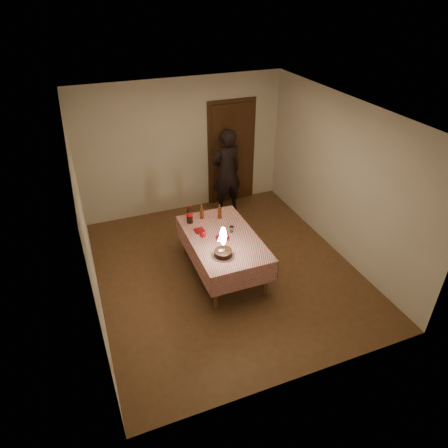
{
  "coord_description": "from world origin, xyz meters",
  "views": [
    {
      "loc": [
        -1.9,
        -4.79,
        4.1
      ],
      "look_at": [
        -0.07,
        -0.09,
        0.95
      ],
      "focal_mm": 32.0,
      "sensor_mm": 36.0,
      "label": 1
    }
  ],
  "objects_px": {
    "clear_cup": "(232,229)",
    "birthday_cake": "(223,248)",
    "cola_bottle": "(189,214)",
    "dining_table": "(223,242)",
    "photographer": "(226,172)",
    "red_cup": "(203,234)",
    "amber_bottle_left": "(202,212)",
    "red_plate": "(223,238)",
    "amber_bottle_right": "(220,212)"
  },
  "relations": [
    {
      "from": "clear_cup",
      "to": "birthday_cake",
      "type": "bearing_deg",
      "value": -123.19
    },
    {
      "from": "birthday_cake",
      "to": "cola_bottle",
      "type": "distance_m",
      "value": 1.05
    },
    {
      "from": "dining_table",
      "to": "photographer",
      "type": "relative_size",
      "value": 0.99
    },
    {
      "from": "red_cup",
      "to": "amber_bottle_left",
      "type": "relative_size",
      "value": 0.39
    },
    {
      "from": "dining_table",
      "to": "amber_bottle_left",
      "type": "bearing_deg",
      "value": 100.8
    },
    {
      "from": "red_plate",
      "to": "amber_bottle_left",
      "type": "height_order",
      "value": "amber_bottle_left"
    },
    {
      "from": "red_plate",
      "to": "clear_cup",
      "type": "bearing_deg",
      "value": 31.6
    },
    {
      "from": "red_plate",
      "to": "amber_bottle_left",
      "type": "xyz_separation_m",
      "value": [
        -0.11,
        0.67,
        0.11
      ]
    },
    {
      "from": "red_cup",
      "to": "photographer",
      "type": "relative_size",
      "value": 0.06
    },
    {
      "from": "dining_table",
      "to": "amber_bottle_left",
      "type": "xyz_separation_m",
      "value": [
        -0.12,
        0.64,
        0.21
      ]
    },
    {
      "from": "birthday_cake",
      "to": "red_cup",
      "type": "bearing_deg",
      "value": 100.93
    },
    {
      "from": "dining_table",
      "to": "red_plate",
      "type": "bearing_deg",
      "value": -114.49
    },
    {
      "from": "birthday_cake",
      "to": "photographer",
      "type": "height_order",
      "value": "photographer"
    },
    {
      "from": "cola_bottle",
      "to": "red_cup",
      "type": "bearing_deg",
      "value": -81.82
    },
    {
      "from": "birthday_cake",
      "to": "clear_cup",
      "type": "xyz_separation_m",
      "value": [
        0.35,
        0.54,
        -0.08
      ]
    },
    {
      "from": "dining_table",
      "to": "clear_cup",
      "type": "distance_m",
      "value": 0.25
    },
    {
      "from": "red_cup",
      "to": "clear_cup",
      "type": "xyz_separation_m",
      "value": [
        0.46,
        -0.03,
        -0.01
      ]
    },
    {
      "from": "red_plate",
      "to": "photographer",
      "type": "bearing_deg",
      "value": 66.81
    },
    {
      "from": "dining_table",
      "to": "photographer",
      "type": "xyz_separation_m",
      "value": [
        0.78,
        1.83,
        0.27
      ]
    },
    {
      "from": "birthday_cake",
      "to": "red_plate",
      "type": "distance_m",
      "value": 0.46
    },
    {
      "from": "amber_bottle_left",
      "to": "amber_bottle_right",
      "type": "bearing_deg",
      "value": -19.64
    },
    {
      "from": "red_cup",
      "to": "clear_cup",
      "type": "height_order",
      "value": "red_cup"
    },
    {
      "from": "red_plate",
      "to": "red_cup",
      "type": "xyz_separation_m",
      "value": [
        -0.27,
        0.16,
        0.05
      ]
    },
    {
      "from": "red_cup",
      "to": "amber_bottle_right",
      "type": "xyz_separation_m",
      "value": [
        0.43,
        0.42,
        0.07
      ]
    },
    {
      "from": "red_plate",
      "to": "photographer",
      "type": "distance_m",
      "value": 2.03
    },
    {
      "from": "cola_bottle",
      "to": "amber_bottle_left",
      "type": "height_order",
      "value": "cola_bottle"
    },
    {
      "from": "cola_bottle",
      "to": "amber_bottle_right",
      "type": "xyz_separation_m",
      "value": [
        0.5,
        -0.04,
        -0.03
      ]
    },
    {
      "from": "amber_bottle_right",
      "to": "red_cup",
      "type": "bearing_deg",
      "value": -135.95
    },
    {
      "from": "dining_table",
      "to": "red_plate",
      "type": "xyz_separation_m",
      "value": [
        -0.01,
        -0.03,
        0.1
      ]
    },
    {
      "from": "birthday_cake",
      "to": "red_plate",
      "type": "bearing_deg",
      "value": 69.72
    },
    {
      "from": "red_cup",
      "to": "amber_bottle_right",
      "type": "relative_size",
      "value": 0.39
    },
    {
      "from": "dining_table",
      "to": "photographer",
      "type": "bearing_deg",
      "value": 66.84
    },
    {
      "from": "amber_bottle_left",
      "to": "amber_bottle_right",
      "type": "distance_m",
      "value": 0.29
    },
    {
      "from": "dining_table",
      "to": "clear_cup",
      "type": "xyz_separation_m",
      "value": [
        0.18,
        0.09,
        0.14
      ]
    },
    {
      "from": "red_cup",
      "to": "cola_bottle",
      "type": "relative_size",
      "value": 0.31
    },
    {
      "from": "cola_bottle",
      "to": "photographer",
      "type": "height_order",
      "value": "photographer"
    },
    {
      "from": "amber_bottle_right",
      "to": "photographer",
      "type": "distance_m",
      "value": 1.43
    },
    {
      "from": "red_cup",
      "to": "clear_cup",
      "type": "relative_size",
      "value": 1.11
    },
    {
      "from": "birthday_cake",
      "to": "amber_bottle_right",
      "type": "xyz_separation_m",
      "value": [
        0.32,
        0.99,
        -0.01
      ]
    },
    {
      "from": "red_plate",
      "to": "cola_bottle",
      "type": "xyz_separation_m",
      "value": [
        -0.33,
        0.62,
        0.15
      ]
    },
    {
      "from": "cola_bottle",
      "to": "amber_bottle_right",
      "type": "height_order",
      "value": "cola_bottle"
    },
    {
      "from": "amber_bottle_left",
      "to": "clear_cup",
      "type": "bearing_deg",
      "value": -60.92
    },
    {
      "from": "amber_bottle_left",
      "to": "photographer",
      "type": "xyz_separation_m",
      "value": [
        0.91,
        1.19,
        0.06
      ]
    },
    {
      "from": "dining_table",
      "to": "red_cup",
      "type": "distance_m",
      "value": 0.34
    },
    {
      "from": "red_cup",
      "to": "amber_bottle_right",
      "type": "bearing_deg",
      "value": 44.05
    },
    {
      "from": "clear_cup",
      "to": "photographer",
      "type": "relative_size",
      "value": 0.05
    },
    {
      "from": "dining_table",
      "to": "red_cup",
      "type": "xyz_separation_m",
      "value": [
        -0.28,
        0.12,
        0.14
      ]
    },
    {
      "from": "dining_table",
      "to": "amber_bottle_right",
      "type": "distance_m",
      "value": 0.6
    },
    {
      "from": "red_cup",
      "to": "birthday_cake",
      "type": "bearing_deg",
      "value": -79.07
    },
    {
      "from": "red_plate",
      "to": "amber_bottle_right",
      "type": "bearing_deg",
      "value": 73.63
    }
  ]
}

